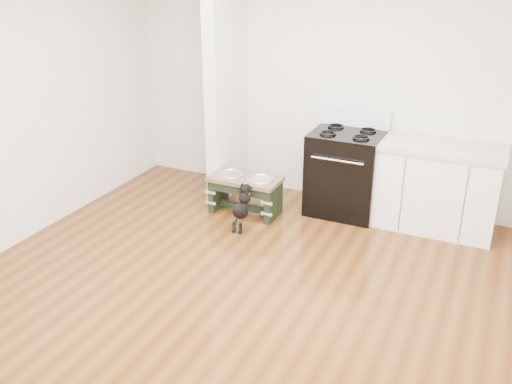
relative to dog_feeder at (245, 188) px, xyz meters
name	(u,v)px	position (x,y,z in m)	size (l,w,h in m)	color
ground	(238,305)	(0.73, -1.64, -0.30)	(5.00, 5.00, 0.00)	#4C290D
room_shell	(235,116)	(0.73, -1.64, 1.32)	(5.00, 5.00, 5.00)	silver
partition_wall	(227,82)	(-0.44, 0.46, 1.05)	(0.15, 0.80, 2.70)	silver
oven_range	(346,171)	(0.98, 0.52, 0.17)	(0.76, 0.69, 1.14)	black
cabinet_run	(437,187)	(1.96, 0.53, 0.15)	(1.24, 0.64, 0.91)	white
dog_feeder	(245,188)	(0.00, 0.00, 0.00)	(0.78, 0.42, 0.44)	black
puppy	(242,206)	(0.14, -0.36, -0.04)	(0.14, 0.40, 0.47)	black
floor_bowl	(268,216)	(0.29, -0.02, -0.28)	(0.18, 0.18, 0.05)	#0B1A51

